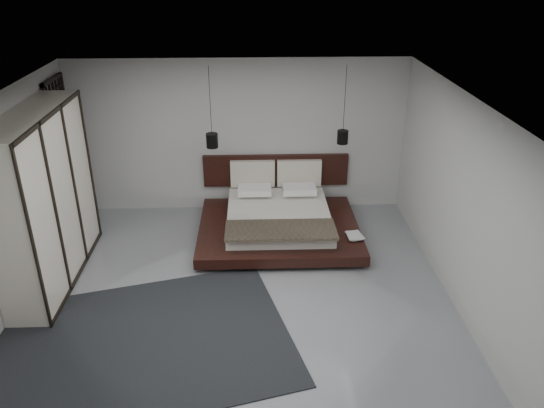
{
  "coord_description": "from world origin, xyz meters",
  "views": [
    {
      "loc": [
        0.26,
        -6.16,
        4.41
      ],
      "look_at": [
        0.53,
        1.2,
        0.9
      ],
      "focal_mm": 35.0,
      "sensor_mm": 36.0,
      "label": 1
    }
  ],
  "objects_px": {
    "pendant_right": "(343,137)",
    "rug": "(139,344)",
    "wardrobe": "(44,200)",
    "pendant_left": "(212,140)",
    "lattice_screen": "(65,155)",
    "bed": "(278,219)"
  },
  "relations": [
    {
      "from": "pendant_right",
      "to": "rug",
      "type": "relative_size",
      "value": 0.36
    },
    {
      "from": "lattice_screen",
      "to": "wardrobe",
      "type": "height_order",
      "value": "lattice_screen"
    },
    {
      "from": "rug",
      "to": "wardrobe",
      "type": "bearing_deg",
      "value": 132.78
    },
    {
      "from": "wardrobe",
      "to": "bed",
      "type": "bearing_deg",
      "value": 19.61
    },
    {
      "from": "bed",
      "to": "rug",
      "type": "distance_m",
      "value": 3.39
    },
    {
      "from": "pendant_left",
      "to": "rug",
      "type": "xyz_separation_m",
      "value": [
        -0.77,
        -3.23,
        -1.56
      ]
    },
    {
      "from": "bed",
      "to": "wardrobe",
      "type": "relative_size",
      "value": 1.04
    },
    {
      "from": "pendant_left",
      "to": "wardrobe",
      "type": "bearing_deg",
      "value": -144.62
    },
    {
      "from": "bed",
      "to": "pendant_right",
      "type": "distance_m",
      "value": 1.76
    },
    {
      "from": "pendant_left",
      "to": "pendant_right",
      "type": "distance_m",
      "value": 2.2
    },
    {
      "from": "lattice_screen",
      "to": "bed",
      "type": "relative_size",
      "value": 0.97
    },
    {
      "from": "pendant_right",
      "to": "rug",
      "type": "xyz_separation_m",
      "value": [
        -2.96,
        -3.23,
        -1.59
      ]
    },
    {
      "from": "lattice_screen",
      "to": "pendant_left",
      "type": "height_order",
      "value": "pendant_left"
    },
    {
      "from": "pendant_right",
      "to": "lattice_screen",
      "type": "bearing_deg",
      "value": 178.46
    },
    {
      "from": "pendant_left",
      "to": "pendant_right",
      "type": "bearing_deg",
      "value": 0.0
    },
    {
      "from": "wardrobe",
      "to": "pendant_right",
      "type": "bearing_deg",
      "value": 19.83
    },
    {
      "from": "bed",
      "to": "wardrobe",
      "type": "distance_m",
      "value": 3.7
    },
    {
      "from": "wardrobe",
      "to": "rug",
      "type": "distance_m",
      "value": 2.53
    },
    {
      "from": "pendant_right",
      "to": "rug",
      "type": "bearing_deg",
      "value": -132.56
    },
    {
      "from": "lattice_screen",
      "to": "wardrobe",
      "type": "xyz_separation_m",
      "value": [
        0.25,
        -1.74,
        -0.04
      ]
    },
    {
      "from": "pendant_left",
      "to": "rug",
      "type": "distance_m",
      "value": 3.67
    },
    {
      "from": "pendant_right",
      "to": "wardrobe",
      "type": "relative_size",
      "value": 0.51
    }
  ]
}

